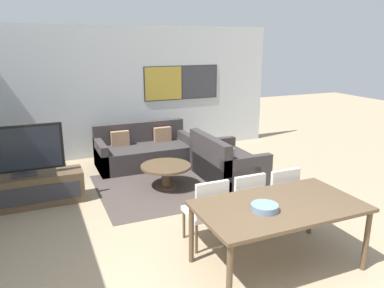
% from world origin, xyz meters
% --- Properties ---
extents(wall_back, '(6.95, 0.09, 2.80)m').
position_xyz_m(wall_back, '(0.05, 5.77, 1.41)').
color(wall_back, silver).
rests_on(wall_back, ground_plane).
extents(area_rug, '(2.32, 2.16, 0.01)m').
position_xyz_m(area_rug, '(0.12, 3.49, 0.00)').
color(area_rug, '#473D38').
rests_on(area_rug, ground_plane).
extents(tv_console, '(1.70, 0.48, 0.49)m').
position_xyz_m(tv_console, '(-2.11, 3.63, 0.25)').
color(tv_console, brown).
rests_on(tv_console, ground_plane).
extents(television, '(1.21, 0.20, 0.78)m').
position_xyz_m(television, '(-2.11, 3.63, 0.89)').
color(television, '#2D2D33').
rests_on(television, tv_console).
extents(sofa_main, '(1.93, 0.95, 0.84)m').
position_xyz_m(sofa_main, '(0.12, 4.86, 0.27)').
color(sofa_main, '#383333').
rests_on(sofa_main, ground_plane).
extents(sofa_side, '(0.95, 1.44, 0.84)m').
position_xyz_m(sofa_side, '(1.25, 3.47, 0.27)').
color(sofa_side, '#383333').
rests_on(sofa_side, ground_plane).
extents(coffee_table, '(0.87, 0.87, 0.41)m').
position_xyz_m(coffee_table, '(0.12, 3.49, 0.31)').
color(coffee_table, brown).
rests_on(coffee_table, ground_plane).
extents(dining_table, '(1.83, 1.02, 0.76)m').
position_xyz_m(dining_table, '(0.48, 0.76, 0.69)').
color(dining_table, brown).
rests_on(dining_table, ground_plane).
extents(dining_chair_left, '(0.46, 0.46, 0.89)m').
position_xyz_m(dining_chair_left, '(-0.05, 1.47, 0.49)').
color(dining_chair_left, beige).
rests_on(dining_chair_left, ground_plane).
extents(dining_chair_centre, '(0.46, 0.46, 0.89)m').
position_xyz_m(dining_chair_centre, '(0.48, 1.49, 0.49)').
color(dining_chair_centre, beige).
rests_on(dining_chair_centre, ground_plane).
extents(dining_chair_right, '(0.46, 0.46, 0.89)m').
position_xyz_m(dining_chair_right, '(1.01, 1.49, 0.49)').
color(dining_chair_right, beige).
rests_on(dining_chair_right, ground_plane).
extents(fruit_bowl, '(0.29, 0.29, 0.07)m').
position_xyz_m(fruit_bowl, '(0.24, 0.69, 0.80)').
color(fruit_bowl, slate).
rests_on(fruit_bowl, dining_table).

